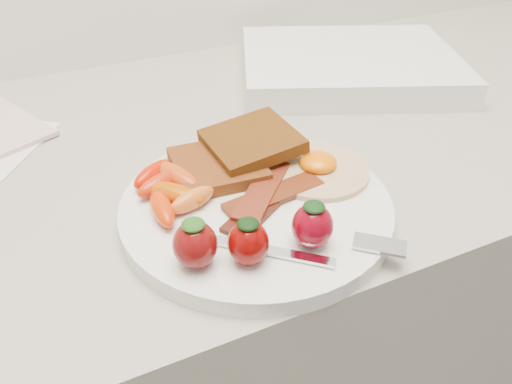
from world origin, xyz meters
name	(u,v)px	position (x,y,z in m)	size (l,w,h in m)	color
counter	(206,363)	(0.00, 1.70, 0.45)	(2.00, 0.60, 0.90)	gray
plate	(256,207)	(0.02, 1.53, 0.91)	(0.27, 0.27, 0.02)	white
toast_lower	(218,166)	(0.01, 1.60, 0.93)	(0.09, 0.09, 0.01)	#4A1C0E
toast_upper	(252,141)	(0.05, 1.61, 0.94)	(0.09, 0.09, 0.01)	#3F1E0A
fried_egg	(318,168)	(0.10, 1.55, 0.92)	(0.14, 0.14, 0.02)	beige
bacon_strips	(266,196)	(0.03, 1.53, 0.92)	(0.12, 0.11, 0.01)	black
baby_carrots	(170,188)	(-0.05, 1.58, 0.93)	(0.08, 0.11, 0.02)	red
strawberries	(251,237)	(-0.02, 1.46, 0.94)	(0.14, 0.06, 0.05)	#650909
fork	(322,248)	(0.04, 1.44, 0.92)	(0.16, 0.10, 0.00)	white
appliance	(349,65)	(0.30, 1.79, 0.92)	(0.32, 0.26, 0.04)	white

